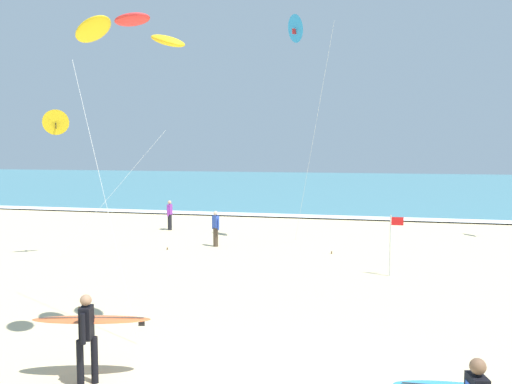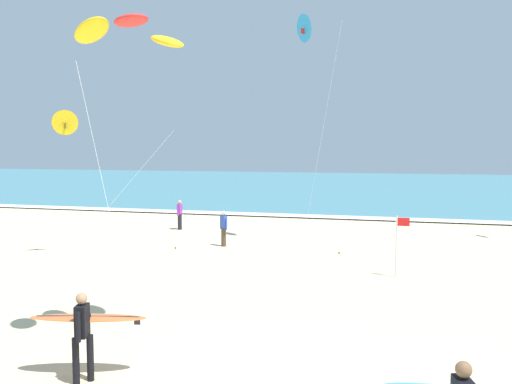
{
  "view_description": "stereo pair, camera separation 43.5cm",
  "coord_description": "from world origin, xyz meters",
  "views": [
    {
      "loc": [
        2.26,
        -7.87,
        4.37
      ],
      "look_at": [
        -0.75,
        4.74,
        3.3
      ],
      "focal_mm": 37.38,
      "sensor_mm": 36.0,
      "label": 1
    },
    {
      "loc": [
        2.68,
        -7.76,
        4.37
      ],
      "look_at": [
        -0.75,
        4.74,
        3.3
      ],
      "focal_mm": 37.38,
      "sensor_mm": 36.0,
      "label": 2
    }
  ],
  "objects": [
    {
      "name": "bystander_blue_top",
      "position": [
        -4.93,
        14.49,
        0.81
      ],
      "size": [
        0.42,
        0.34,
        1.59
      ],
      "color": "#4C3D2D",
      "rests_on": "ground"
    },
    {
      "name": "bystander_purple_top",
      "position": [
        -8.78,
        18.48,
        0.81
      ],
      "size": [
        0.22,
        0.5,
        1.59
      ],
      "color": "black",
      "rests_on": "ground"
    },
    {
      "name": "kite_delta_golden_high",
      "position": [
        -10.22,
        10.71,
        5.35
      ],
      "size": [
        4.04,
        3.01,
        5.89
      ],
      "color": "yellow",
      "rests_on": "ground"
    },
    {
      "name": "ocean_water",
      "position": [
        0.0,
        55.04,
        0.04
      ],
      "size": [
        160.0,
        60.0,
        0.08
      ],
      "primitive_type": "cube",
      "color": "teal",
      "rests_on": "ground"
    },
    {
      "name": "kite_arc_scarlet_far",
      "position": [
        -3.0,
        2.77,
        6.86
      ],
      "size": [
        3.83,
        3.23,
        7.19
      ],
      "color": "yellow",
      "rests_on": "ground"
    },
    {
      "name": "surfer_trailing",
      "position": [
        -3.02,
        0.82,
        1.04
      ],
      "size": [
        2.28,
        1.15,
        1.71
      ],
      "color": "black",
      "rests_on": "ground"
    },
    {
      "name": "lifeguard_flag",
      "position": [
        2.6,
        10.63,
        1.27
      ],
      "size": [
        0.45,
        0.05,
        2.1
      ],
      "color": "silver",
      "rests_on": "ground"
    },
    {
      "name": "shoreline_foam",
      "position": [
        0.0,
        25.34,
        0.09
      ],
      "size": [
        160.0,
        1.55,
        0.01
      ],
      "primitive_type": "cube",
      "color": "white",
      "rests_on": "ocean_water"
    },
    {
      "name": "kite_delta_cobalt_mid",
      "position": [
        -1.63,
        16.24,
        9.67
      ],
      "size": [
        2.45,
        2.83,
        10.34
      ],
      "color": "#2D99DB",
      "rests_on": "ground"
    }
  ]
}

